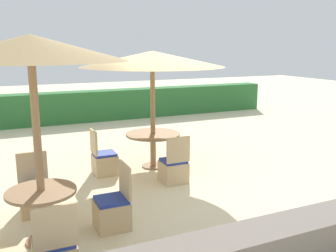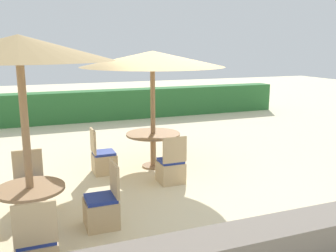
{
  "view_description": "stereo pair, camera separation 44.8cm",
  "coord_description": "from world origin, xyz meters",
  "px_view_note": "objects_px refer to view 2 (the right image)",
  "views": [
    {
      "loc": [
        -3.18,
        -6.42,
        2.55
      ],
      "look_at": [
        0.0,
        0.6,
        0.9
      ],
      "focal_mm": 40.0,
      "sensor_mm": 36.0,
      "label": 1
    },
    {
      "loc": [
        -2.77,
        -6.59,
        2.55
      ],
      "look_at": [
        0.0,
        0.6,
        0.9
      ],
      "focal_mm": 40.0,
      "sensor_mm": 36.0,
      "label": 2
    }
  ],
  "objects_px": {
    "parasol_center": "(152,59)",
    "patio_chair_center_south": "(171,169)",
    "patio_chair_front_left_south": "(37,251)",
    "patio_chair_center_west": "(103,161)",
    "round_table_center": "(153,140)",
    "patio_chair_front_left_east": "(102,209)",
    "round_table_front_left": "(31,201)",
    "patio_chair_front_left_north": "(30,193)",
    "parasol_front_left": "(19,49)"
  },
  "relations": [
    {
      "from": "patio_chair_front_left_north",
      "to": "patio_chair_center_west",
      "type": "xyz_separation_m",
      "value": [
        1.44,
        1.32,
        0.0
      ]
    },
    {
      "from": "round_table_front_left",
      "to": "patio_chair_center_west",
      "type": "xyz_separation_m",
      "value": [
        1.43,
        2.29,
        -0.27
      ]
    },
    {
      "from": "patio_chair_front_left_south",
      "to": "patio_chair_center_west",
      "type": "height_order",
      "value": "same"
    },
    {
      "from": "round_table_center",
      "to": "round_table_front_left",
      "type": "bearing_deg",
      "value": -137.27
    },
    {
      "from": "patio_chair_front_left_north",
      "to": "patio_chair_front_left_south",
      "type": "height_order",
      "value": "same"
    },
    {
      "from": "parasol_center",
      "to": "patio_chair_center_south",
      "type": "relative_size",
      "value": 3.19
    },
    {
      "from": "parasol_front_left",
      "to": "patio_chair_center_south",
      "type": "xyz_separation_m",
      "value": [
        2.51,
        1.28,
        -2.25
      ]
    },
    {
      "from": "parasol_front_left",
      "to": "patio_chair_front_left_south",
      "type": "distance_m",
      "value": 2.42
    },
    {
      "from": "parasol_front_left",
      "to": "patio_chair_center_south",
      "type": "height_order",
      "value": "parasol_front_left"
    },
    {
      "from": "round_table_front_left",
      "to": "patio_chair_front_left_east",
      "type": "bearing_deg",
      "value": -0.71
    },
    {
      "from": "patio_chair_front_left_north",
      "to": "patio_chair_center_south",
      "type": "relative_size",
      "value": 1.0
    },
    {
      "from": "patio_chair_center_west",
      "to": "parasol_center",
      "type": "bearing_deg",
      "value": 91.81
    },
    {
      "from": "parasol_front_left",
      "to": "patio_chair_front_left_north",
      "type": "relative_size",
      "value": 2.89
    },
    {
      "from": "round_table_center",
      "to": "patio_chair_center_west",
      "type": "bearing_deg",
      "value": -178.19
    },
    {
      "from": "patio_chair_front_left_north",
      "to": "patio_chair_front_left_south",
      "type": "distance_m",
      "value": 1.85
    },
    {
      "from": "patio_chair_center_west",
      "to": "patio_chair_center_south",
      "type": "relative_size",
      "value": 1.0
    },
    {
      "from": "patio_chair_front_left_south",
      "to": "patio_chair_center_south",
      "type": "xyz_separation_m",
      "value": [
        2.49,
        2.16,
        0.0
      ]
    },
    {
      "from": "patio_chair_front_left_east",
      "to": "round_table_center",
      "type": "height_order",
      "value": "patio_chair_front_left_east"
    },
    {
      "from": "parasol_center",
      "to": "round_table_front_left",
      "type": "bearing_deg",
      "value": -137.27
    },
    {
      "from": "patio_chair_front_left_south",
      "to": "round_table_center",
      "type": "height_order",
      "value": "patio_chair_front_left_south"
    },
    {
      "from": "patio_chair_front_left_north",
      "to": "round_table_center",
      "type": "height_order",
      "value": "patio_chair_front_left_north"
    },
    {
      "from": "parasol_front_left",
      "to": "round_table_center",
      "type": "height_order",
      "value": "parasol_front_left"
    },
    {
      "from": "parasol_front_left",
      "to": "patio_chair_front_left_south",
      "type": "relative_size",
      "value": 2.89
    },
    {
      "from": "round_table_front_left",
      "to": "round_table_center",
      "type": "height_order",
      "value": "round_table_center"
    },
    {
      "from": "round_table_front_left",
      "to": "patio_chair_front_left_south",
      "type": "xyz_separation_m",
      "value": [
        0.03,
        -0.88,
        -0.27
      ]
    },
    {
      "from": "parasol_front_left",
      "to": "patio_chair_center_west",
      "type": "relative_size",
      "value": 2.89
    },
    {
      "from": "round_table_front_left",
      "to": "patio_chair_front_left_east",
      "type": "relative_size",
      "value": 0.97
    },
    {
      "from": "patio_chair_front_left_south",
      "to": "patio_chair_center_west",
      "type": "relative_size",
      "value": 1.0
    },
    {
      "from": "parasol_center",
      "to": "round_table_center",
      "type": "relative_size",
      "value": 2.59
    },
    {
      "from": "round_table_front_left",
      "to": "patio_chair_center_west",
      "type": "distance_m",
      "value": 2.71
    },
    {
      "from": "parasol_front_left",
      "to": "parasol_center",
      "type": "height_order",
      "value": "parasol_front_left"
    },
    {
      "from": "patio_chair_front_left_north",
      "to": "patio_chair_front_left_east",
      "type": "xyz_separation_m",
      "value": [
        0.96,
        -0.98,
        0.0
      ]
    },
    {
      "from": "round_table_center",
      "to": "patio_chair_center_west",
      "type": "relative_size",
      "value": 1.23
    },
    {
      "from": "parasol_front_left",
      "to": "round_table_front_left",
      "type": "distance_m",
      "value": 1.98
    },
    {
      "from": "parasol_front_left",
      "to": "round_table_center",
      "type": "bearing_deg",
      "value": 42.73
    },
    {
      "from": "round_table_center",
      "to": "parasol_center",
      "type": "bearing_deg",
      "value": 0.0
    },
    {
      "from": "round_table_center",
      "to": "patio_chair_front_left_south",
      "type": "bearing_deg",
      "value": -127.88
    },
    {
      "from": "patio_chair_front_left_east",
      "to": "patio_chair_center_south",
      "type": "xyz_separation_m",
      "value": [
        1.57,
        1.3,
        0.0
      ]
    },
    {
      "from": "patio_chair_center_west",
      "to": "patio_chair_front_left_east",
      "type": "bearing_deg",
      "value": -11.83
    },
    {
      "from": "round_table_front_left",
      "to": "patio_chair_center_west",
      "type": "relative_size",
      "value": 0.97
    },
    {
      "from": "parasol_center",
      "to": "patio_chair_center_west",
      "type": "height_order",
      "value": "parasol_center"
    },
    {
      "from": "patio_chair_front_left_north",
      "to": "round_table_center",
      "type": "bearing_deg",
      "value": -151.91
    },
    {
      "from": "parasol_front_left",
      "to": "patio_chair_center_west",
      "type": "distance_m",
      "value": 3.51
    },
    {
      "from": "patio_chair_front_left_north",
      "to": "parasol_center",
      "type": "xyz_separation_m",
      "value": [
        2.53,
        1.35,
        2.03
      ]
    },
    {
      "from": "patio_chair_front_left_north",
      "to": "patio_chair_center_south",
      "type": "xyz_separation_m",
      "value": [
        2.53,
        0.31,
        0.0
      ]
    },
    {
      "from": "patio_chair_front_left_east",
      "to": "patio_chair_center_south",
      "type": "distance_m",
      "value": 2.04
    },
    {
      "from": "parasol_front_left",
      "to": "patio_chair_center_west",
      "type": "bearing_deg",
      "value": 58.08
    },
    {
      "from": "patio_chair_front_left_south",
      "to": "parasol_front_left",
      "type": "bearing_deg",
      "value": 91.69
    },
    {
      "from": "patio_chair_center_south",
      "to": "patio_chair_front_left_south",
      "type": "bearing_deg",
      "value": -139.05
    },
    {
      "from": "parasol_center",
      "to": "patio_chair_front_left_south",
      "type": "bearing_deg",
      "value": -127.88
    }
  ]
}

